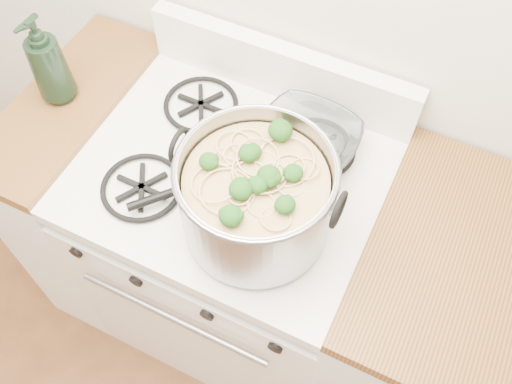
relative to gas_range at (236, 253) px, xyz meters
name	(u,v)px	position (x,y,z in m)	size (l,w,h in m)	color
gas_range	(236,253)	(0.00, 0.00, 0.00)	(0.76, 0.66, 0.92)	white
counter_left	(104,191)	(-0.51, 0.00, 0.02)	(0.25, 0.65, 0.92)	silver
stock_pot	(256,198)	(0.13, -0.12, 0.60)	(0.38, 0.35, 0.23)	#95959D
spatula	(228,173)	(0.01, -0.03, 0.50)	(0.29, 0.31, 0.02)	black
glass_bowl	(305,145)	(0.15, 0.13, 0.50)	(0.10, 0.10, 0.03)	white
bottle	(47,60)	(-0.52, 0.01, 0.61)	(0.10, 0.10, 0.26)	black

